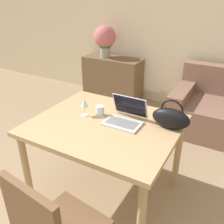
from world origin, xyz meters
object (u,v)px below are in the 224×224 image
object	(u,v)px
drinking_glass	(100,111)
laptop	(126,115)
handbag	(171,118)
flower_vase	(105,39)
wine_glass	(84,104)

from	to	relation	value
drinking_glass	laptop	bearing A→B (deg)	4.52
drinking_glass	handbag	world-z (taller)	handbag
flower_vase	wine_glass	bearing A→B (deg)	-64.06
wine_glass	laptop	bearing A→B (deg)	13.46
laptop	wine_glass	bearing A→B (deg)	-166.54
handbag	flower_vase	size ratio (longest dim) A/B	0.60
drinking_glass	handbag	size ratio (longest dim) A/B	0.30
flower_vase	laptop	bearing A→B (deg)	-54.98
laptop	handbag	distance (m)	0.37
laptop	flower_vase	size ratio (longest dim) A/B	0.61
laptop	handbag	xyz separation A→B (m)	(0.36, 0.07, 0.03)
drinking_glass	flower_vase	distance (m)	2.17
laptop	wine_glass	size ratio (longest dim) A/B	1.90
laptop	wine_glass	distance (m)	0.37
drinking_glass	flower_vase	size ratio (longest dim) A/B	0.18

